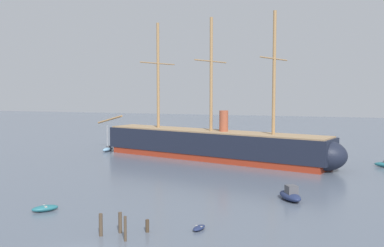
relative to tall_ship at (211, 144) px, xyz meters
name	(u,v)px	position (x,y,z in m)	size (l,w,h in m)	color
tall_ship	(211,144)	(0.00, 0.00, 0.00)	(55.96, 20.84, 27.59)	maroon
dinghy_foreground_left	(45,208)	(-7.96, -41.76, -2.65)	(2.92, 3.08, 0.70)	#236670
dinghy_foreground_right	(199,228)	(10.62, -42.87, -2.78)	(1.23, 2.06, 0.45)	#1E284C
motorboat_mid_right	(290,195)	(18.02, -28.12, -2.33)	(4.00, 4.93, 1.93)	#1E284C
sailboat_far_left	(108,149)	(-25.02, 4.33, -2.52)	(1.62, 4.55, 5.82)	#7FB2D6
motorboat_distant_centre	(237,149)	(2.69, 12.03, -2.30)	(5.18, 3.58, 2.01)	orange
mooring_piling_nearest	(120,223)	(3.63, -45.97, -1.99)	(0.35, 0.35, 2.02)	#4C3D2D
mooring_piling_left_pair	(101,225)	(2.31, -47.36, -1.93)	(0.36, 0.36, 2.15)	#4C3D2D
mooring_piling_right_pair	(125,229)	(5.15, -47.94, -1.85)	(0.26, 0.26, 2.32)	#4C3D2D
mooring_piling_midwater	(147,226)	(6.03, -44.97, -2.39)	(0.36, 0.36, 1.23)	#423323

